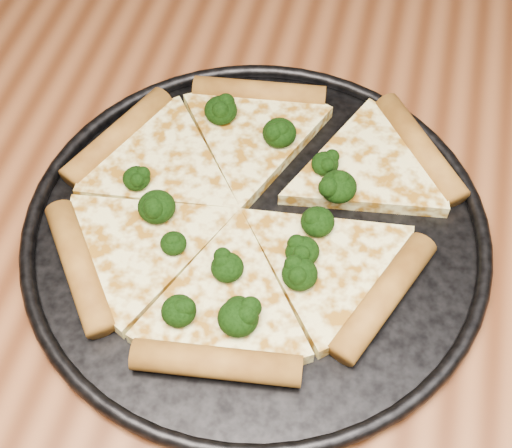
# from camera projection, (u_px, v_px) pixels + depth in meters

# --- Properties ---
(dining_table) EXTENTS (1.20, 0.90, 0.75)m
(dining_table) POSITION_uv_depth(u_px,v_px,m) (348.00, 363.00, 0.67)
(dining_table) COLOR brown
(dining_table) RESTS_ON ground
(pizza_pan) EXTENTS (0.40, 0.40, 0.02)m
(pizza_pan) POSITION_uv_depth(u_px,v_px,m) (256.00, 229.00, 0.64)
(pizza_pan) COLOR black
(pizza_pan) RESTS_ON dining_table
(pizza) EXTENTS (0.36, 0.33, 0.03)m
(pizza) POSITION_uv_depth(u_px,v_px,m) (247.00, 208.00, 0.64)
(pizza) COLOR #FFF79C
(pizza) RESTS_ON pizza_pan
(broccoli_florets) EXTENTS (0.20, 0.24, 0.02)m
(broccoli_florets) POSITION_uv_depth(u_px,v_px,m) (251.00, 214.00, 0.62)
(broccoli_florets) COLOR black
(broccoli_florets) RESTS_ON pizza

